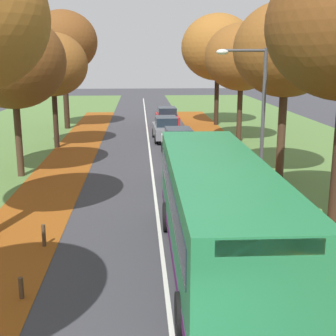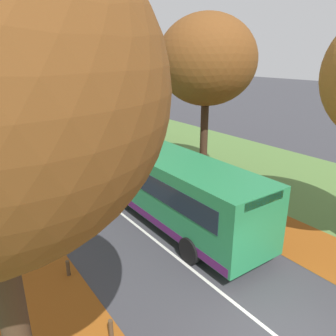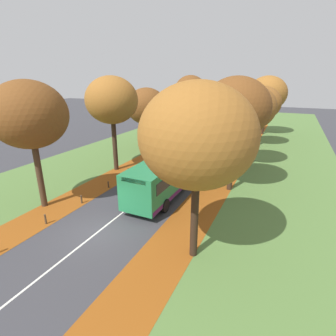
{
  "view_description": "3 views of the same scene",
  "coord_description": "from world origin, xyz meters",
  "views": [
    {
      "loc": [
        -0.63,
        -4.73,
        5.72
      ],
      "look_at": [
        0.38,
        11.45,
        1.81
      ],
      "focal_mm": 50.0,
      "sensor_mm": 36.0,
      "label": 1
    },
    {
      "loc": [
        -6.13,
        -3.58,
        6.95
      ],
      "look_at": [
        1.88,
        7.59,
        2.14
      ],
      "focal_mm": 35.0,
      "sensor_mm": 36.0,
      "label": 2
    },
    {
      "loc": [
        9.54,
        -10.65,
        8.83
      ],
      "look_at": [
        1.2,
        7.48,
        1.88
      ],
      "focal_mm": 28.0,
      "sensor_mm": 36.0,
      "label": 3
    }
  ],
  "objects": [
    {
      "name": "streetlamp_right",
      "position": [
        3.67,
        12.41,
        3.74
      ],
      "size": [
        1.89,
        0.28,
        6.0
      ],
      "color": "#47474C",
      "rests_on": "ground"
    },
    {
      "name": "bus",
      "position": [
        1.44,
        7.13,
        1.7
      ],
      "size": [
        2.73,
        10.42,
        2.98
      ],
      "color": "#237A47",
      "rests_on": "ground"
    },
    {
      "name": "car_grey_third_in_line",
      "position": [
        1.24,
        27.23,
        0.81
      ],
      "size": [
        1.88,
        4.25,
        1.62
      ],
      "color": "slate",
      "rests_on": "ground"
    },
    {
      "name": "bollard_fourth",
      "position": [
        -3.52,
        5.71,
        0.28
      ],
      "size": [
        0.12,
        0.12,
        0.55
      ],
      "primitive_type": "cylinder",
      "color": "#4C3823",
      "rests_on": "ground"
    },
    {
      "name": "bollard_fifth",
      "position": [
        -3.6,
        8.91,
        0.35
      ],
      "size": [
        0.12,
        0.12,
        0.71
      ],
      "primitive_type": "cylinder",
      "color": "#4C3823",
      "rests_on": "ground"
    },
    {
      "name": "road_centre_line",
      "position": [
        0.0,
        20.0,
        0.0
      ],
      "size": [
        0.12,
        80.0,
        0.01
      ],
      "primitive_type": "cube",
      "color": "silver",
      "rests_on": "ground"
    },
    {
      "name": "tree_right_mid",
      "position": [
        6.02,
        16.55,
        5.97
      ],
      "size": [
        4.76,
        4.76,
        8.14
      ],
      "color": "#422D1E",
      "rests_on": "ground"
    },
    {
      "name": "bollard_third",
      "position": [
        -3.54,
        2.52,
        0.32
      ],
      "size": [
        0.12,
        0.12,
        0.64
      ],
      "primitive_type": "cylinder",
      "color": "#4C3823",
      "rests_on": "ground"
    },
    {
      "name": "car_green_lead",
      "position": [
        1.41,
        15.57,
        0.81
      ],
      "size": [
        1.84,
        4.23,
        1.62
      ],
      "color": "#1E6038",
      "rests_on": "ground"
    },
    {
      "name": "tree_right_near",
      "position": [
        5.81,
        9.64,
        6.6
      ],
      "size": [
        5.14,
        5.14,
        8.95
      ],
      "color": "#382619",
      "rests_on": "ground"
    },
    {
      "name": "tree_right_distant",
      "position": [
        5.89,
        34.41,
        6.38
      ],
      "size": [
        5.99,
        5.99,
        9.09
      ],
      "color": "black",
      "rests_on": "ground"
    },
    {
      "name": "tree_right_far",
      "position": [
        6.08,
        26.11,
        5.61
      ],
      "size": [
        4.81,
        4.81,
        7.79
      ],
      "color": "#382619",
      "rests_on": "ground"
    },
    {
      "name": "leaf_litter_right",
      "position": [
        4.6,
        14.0,
        0.01
      ],
      "size": [
        2.8,
        60.0,
        0.0
      ],
      "primitive_type": "cube",
      "color": "#8C4714",
      "rests_on": "grass_verge_right"
    },
    {
      "name": "car_white_following",
      "position": [
        1.66,
        21.89,
        0.81
      ],
      "size": [
        1.92,
        4.27,
        1.62
      ],
      "color": "silver",
      "rests_on": "ground"
    },
    {
      "name": "car_red_fourth_in_line",
      "position": [
        1.66,
        33.32,
        0.81
      ],
      "size": [
        1.84,
        4.23,
        1.62
      ],
      "color": "#B21919",
      "rests_on": "ground"
    },
    {
      "name": "grass_verge_right",
      "position": [
        9.2,
        20.0,
        0.0
      ],
      "size": [
        12.0,
        90.0,
        0.01
      ],
      "primitive_type": "cube",
      "color": "#517538",
      "rests_on": "ground"
    }
  ]
}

